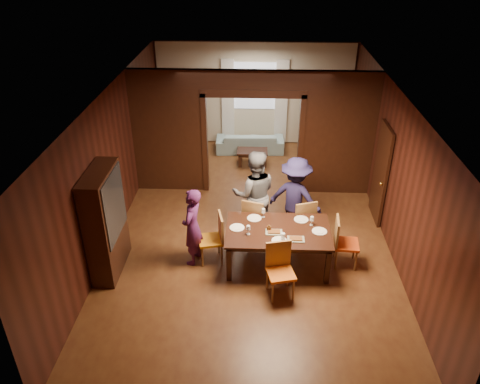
{
  "coord_description": "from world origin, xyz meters",
  "views": [
    {
      "loc": [
        0.13,
        -8.29,
        5.52
      ],
      "look_at": [
        -0.2,
        -0.4,
        1.05
      ],
      "focal_mm": 35.0,
      "sensor_mm": 36.0,
      "label": 1
    }
  ],
  "objects_px": {
    "sofa": "(250,142)",
    "chair_far_r": "(301,219)",
    "coffee_table": "(252,157)",
    "chair_far_l": "(255,218)",
    "person_purple": "(192,227)",
    "dining_table": "(277,247)",
    "person_navy": "(295,197)",
    "chair_left": "(210,239)",
    "chair_right": "(347,243)",
    "person_grey": "(254,194)",
    "hutch": "(105,222)",
    "chair_near": "(281,272)"
  },
  "relations": [
    {
      "from": "chair_far_l",
      "to": "chair_near",
      "type": "xyz_separation_m",
      "value": [
        0.45,
        -1.65,
        0.0
      ]
    },
    {
      "from": "chair_right",
      "to": "chair_far_r",
      "type": "height_order",
      "value": "same"
    },
    {
      "from": "person_purple",
      "to": "chair_right",
      "type": "distance_m",
      "value": 2.84
    },
    {
      "from": "person_purple",
      "to": "dining_table",
      "type": "xyz_separation_m",
      "value": [
        1.56,
        -0.02,
        -0.38
      ]
    },
    {
      "from": "sofa",
      "to": "chair_right",
      "type": "height_order",
      "value": "chair_right"
    },
    {
      "from": "chair_far_r",
      "to": "chair_near",
      "type": "bearing_deg",
      "value": 55.83
    },
    {
      "from": "person_grey",
      "to": "dining_table",
      "type": "distance_m",
      "value": 1.22
    },
    {
      "from": "person_purple",
      "to": "chair_left",
      "type": "xyz_separation_m",
      "value": [
        0.32,
        0.04,
        -0.28
      ]
    },
    {
      "from": "dining_table",
      "to": "coffee_table",
      "type": "distance_m",
      "value": 4.27
    },
    {
      "from": "chair_left",
      "to": "hutch",
      "type": "distance_m",
      "value": 1.91
    },
    {
      "from": "chair_near",
      "to": "hutch",
      "type": "relative_size",
      "value": 0.48
    },
    {
      "from": "sofa",
      "to": "chair_left",
      "type": "bearing_deg",
      "value": 80.84
    },
    {
      "from": "person_purple",
      "to": "coffee_table",
      "type": "distance_m",
      "value": 4.37
    },
    {
      "from": "person_navy",
      "to": "chair_left",
      "type": "xyz_separation_m",
      "value": [
        -1.61,
        -0.97,
        -0.36
      ]
    },
    {
      "from": "chair_far_r",
      "to": "chair_near",
      "type": "height_order",
      "value": "same"
    },
    {
      "from": "hutch",
      "to": "person_purple",
      "type": "bearing_deg",
      "value": 10.43
    },
    {
      "from": "coffee_table",
      "to": "chair_near",
      "type": "height_order",
      "value": "chair_near"
    },
    {
      "from": "dining_table",
      "to": "chair_near",
      "type": "bearing_deg",
      "value": -88.06
    },
    {
      "from": "chair_right",
      "to": "coffee_table",
      "type": "bearing_deg",
      "value": 27.95
    },
    {
      "from": "sofa",
      "to": "chair_right",
      "type": "bearing_deg",
      "value": 108.39
    },
    {
      "from": "sofa",
      "to": "dining_table",
      "type": "relative_size",
      "value": 0.99
    },
    {
      "from": "chair_far_r",
      "to": "hutch",
      "type": "height_order",
      "value": "hutch"
    },
    {
      "from": "person_purple",
      "to": "chair_left",
      "type": "distance_m",
      "value": 0.42
    },
    {
      "from": "person_grey",
      "to": "chair_right",
      "type": "distance_m",
      "value": 2.01
    },
    {
      "from": "person_grey",
      "to": "hutch",
      "type": "relative_size",
      "value": 0.92
    },
    {
      "from": "chair_left",
      "to": "chair_near",
      "type": "xyz_separation_m",
      "value": [
        1.28,
        -0.92,
        0.0
      ]
    },
    {
      "from": "chair_left",
      "to": "chair_far_l",
      "type": "bearing_deg",
      "value": 118.57
    },
    {
      "from": "coffee_table",
      "to": "person_purple",
      "type": "bearing_deg",
      "value": -103.61
    },
    {
      "from": "sofa",
      "to": "chair_far_r",
      "type": "xyz_separation_m",
      "value": [
        1.12,
        -4.29,
        0.21
      ]
    },
    {
      "from": "person_navy",
      "to": "hutch",
      "type": "bearing_deg",
      "value": 44.3
    },
    {
      "from": "coffee_table",
      "to": "chair_far_l",
      "type": "bearing_deg",
      "value": -87.91
    },
    {
      "from": "chair_left",
      "to": "chair_near",
      "type": "bearing_deg",
      "value": 41.36
    },
    {
      "from": "coffee_table",
      "to": "hutch",
      "type": "height_order",
      "value": "hutch"
    },
    {
      "from": "sofa",
      "to": "chair_far_l",
      "type": "height_order",
      "value": "chair_far_l"
    },
    {
      "from": "person_purple",
      "to": "sofa",
      "type": "xyz_separation_m",
      "value": [
        0.93,
        5.08,
        -0.49
      ]
    },
    {
      "from": "person_navy",
      "to": "coffee_table",
      "type": "relative_size",
      "value": 2.12
    },
    {
      "from": "person_navy",
      "to": "sofa",
      "type": "distance_m",
      "value": 4.22
    },
    {
      "from": "person_grey",
      "to": "hutch",
      "type": "bearing_deg",
      "value": 20.09
    },
    {
      "from": "person_grey",
      "to": "coffee_table",
      "type": "xyz_separation_m",
      "value": [
        -0.09,
        3.23,
        -0.72
      ]
    },
    {
      "from": "person_purple",
      "to": "sofa",
      "type": "distance_m",
      "value": 5.18
    },
    {
      "from": "person_purple",
      "to": "chair_far_l",
      "type": "bearing_deg",
      "value": 136.93
    },
    {
      "from": "sofa",
      "to": "chair_left",
      "type": "height_order",
      "value": "chair_left"
    },
    {
      "from": "chair_near",
      "to": "chair_far_l",
      "type": "bearing_deg",
      "value": 91.64
    },
    {
      "from": "person_navy",
      "to": "hutch",
      "type": "height_order",
      "value": "hutch"
    },
    {
      "from": "dining_table",
      "to": "chair_far_l",
      "type": "relative_size",
      "value": 1.95
    },
    {
      "from": "coffee_table",
      "to": "chair_far_l",
      "type": "height_order",
      "value": "chair_far_l"
    },
    {
      "from": "chair_right",
      "to": "hutch",
      "type": "height_order",
      "value": "hutch"
    },
    {
      "from": "coffee_table",
      "to": "chair_far_r",
      "type": "height_order",
      "value": "chair_far_r"
    },
    {
      "from": "person_grey",
      "to": "dining_table",
      "type": "relative_size",
      "value": 0.97
    },
    {
      "from": "person_purple",
      "to": "chair_far_r",
      "type": "xyz_separation_m",
      "value": [
        2.05,
        0.78,
        -0.28
      ]
    }
  ]
}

